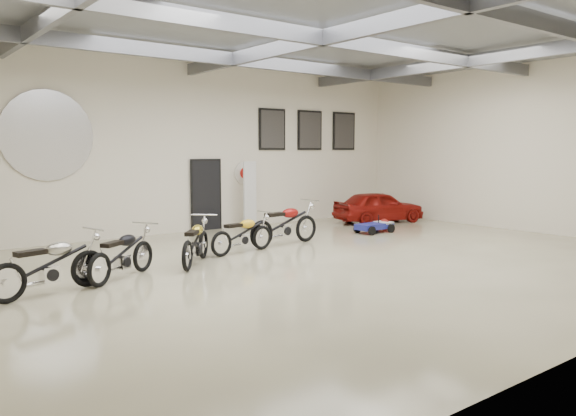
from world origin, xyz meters
TOP-DOWN VIEW (x-y plane):
  - floor at (0.00, 0.00)m, footprint 16.00×12.00m
  - ceiling at (0.00, 0.00)m, footprint 16.00×12.00m
  - back_wall at (0.00, 6.00)m, footprint 16.00×0.02m
  - right_wall at (8.00, 0.00)m, footprint 0.02×12.00m
  - ceiling_beams at (0.00, 0.00)m, footprint 15.80×11.80m
  - door at (0.50, 5.95)m, footprint 0.92×0.08m
  - logo_plaque at (-4.00, 5.95)m, footprint 2.30×0.06m
  - poster_left at (3.00, 5.96)m, footprint 1.05×0.08m
  - poster_mid at (4.60, 5.96)m, footprint 1.05×0.08m
  - poster_right at (6.20, 5.96)m, footprint 1.05×0.08m
  - oil_sign at (1.90, 5.95)m, footprint 0.72×0.10m
  - banner_stand at (1.80, 5.50)m, footprint 0.58×0.35m
  - motorcycle_silver at (-5.39, 0.79)m, footprint 2.14×1.10m
  - motorcycle_black at (-3.98, 1.18)m, footprint 1.94×1.56m
  - motorcycle_gold at (-2.23, 1.54)m, footprint 1.76×1.84m
  - motorcycle_yellow at (-0.72, 2.04)m, footprint 1.90×0.85m
  - motorcycle_red at (0.75, 2.32)m, footprint 2.24×0.87m
  - go_kart at (4.25, 2.40)m, footprint 1.48×0.69m
  - vintage_car at (6.00, 4.00)m, footprint 1.90×3.30m

SIDE VIEW (x-z plane):
  - floor at x=0.00m, z-range -0.01..0.01m
  - go_kart at x=4.25m, z-range 0.00..0.53m
  - motorcycle_yellow at x=-0.72m, z-range 0.00..0.96m
  - motorcycle_black at x=-3.98m, z-range 0.00..1.00m
  - motorcycle_gold at x=-2.23m, z-range 0.00..1.01m
  - vintage_car at x=6.00m, z-range 0.00..1.06m
  - motorcycle_silver at x=-5.39m, z-range 0.00..1.07m
  - motorcycle_red at x=0.75m, z-range 0.00..1.14m
  - banner_stand at x=1.80m, z-range 0.00..2.01m
  - door at x=0.50m, z-range 0.00..2.10m
  - oil_sign at x=1.90m, z-range 1.34..2.06m
  - back_wall at x=0.00m, z-range 0.00..5.00m
  - right_wall at x=8.00m, z-range 0.00..5.00m
  - logo_plaque at x=-4.00m, z-range 2.22..3.38m
  - poster_left at x=3.00m, z-range 2.42..3.78m
  - poster_mid at x=4.60m, z-range 2.42..3.78m
  - poster_right at x=6.20m, z-range 2.42..3.78m
  - ceiling_beams at x=0.00m, z-range 4.59..4.91m
  - ceiling at x=0.00m, z-range 5.00..5.00m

